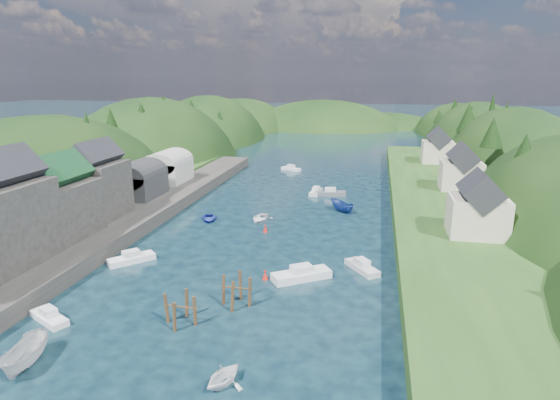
% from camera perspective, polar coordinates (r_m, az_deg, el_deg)
% --- Properties ---
extents(ground, '(600.00, 600.00, 0.00)m').
position_cam_1_polar(ground, '(92.81, 2.76, 1.05)').
color(ground, black).
rests_on(ground, ground).
extents(hillside_left, '(44.00, 245.56, 52.00)m').
position_cam_1_polar(hillside_left, '(131.86, -15.17, 1.14)').
color(hillside_left, black).
rests_on(hillside_left, ground).
extents(hillside_right, '(36.00, 245.56, 48.00)m').
position_cam_1_polar(hillside_right, '(121.85, 26.10, -0.71)').
color(hillside_right, black).
rests_on(hillside_right, ground).
extents(far_hills, '(103.00, 68.00, 44.00)m').
position_cam_1_polar(far_hills, '(215.94, 8.26, 6.00)').
color(far_hills, black).
rests_on(far_hills, ground).
extents(hill_trees, '(91.83, 148.61, 12.79)m').
position_cam_1_polar(hill_trees, '(105.07, 4.44, 8.85)').
color(hill_trees, black).
rests_on(hill_trees, ground).
extents(quay_left, '(12.00, 110.00, 2.00)m').
position_cam_1_polar(quay_left, '(73.30, -20.07, -2.86)').
color(quay_left, '#2D2B28').
rests_on(quay_left, ground).
extents(terrace_left_grass, '(12.00, 110.00, 2.50)m').
position_cam_1_polar(terrace_left_grass, '(77.08, -24.53, -2.27)').
color(terrace_left_grass, '#234719').
rests_on(terrace_left_grass, ground).
extents(quayside_buildings, '(8.00, 35.84, 12.90)m').
position_cam_1_polar(quayside_buildings, '(62.33, -28.62, -1.03)').
color(quayside_buildings, '#2D2B28').
rests_on(quayside_buildings, quay_left).
extents(boat_sheds, '(7.00, 21.00, 7.50)m').
position_cam_1_polar(boat_sheds, '(89.26, -15.11, 3.45)').
color(boat_sheds, '#2D2D30').
rests_on(boat_sheds, quay_left).
extents(terrace_right, '(16.00, 120.00, 2.40)m').
position_cam_1_polar(terrace_right, '(82.53, 19.04, -0.68)').
color(terrace_right, '#234719').
rests_on(terrace_right, ground).
extents(right_bank_cottages, '(9.00, 59.24, 8.41)m').
position_cam_1_polar(right_bank_cottages, '(89.99, 20.56, 3.47)').
color(right_bank_cottages, beige).
rests_on(right_bank_cottages, terrace_right).
extents(piling_cluster_near, '(3.32, 3.09, 3.50)m').
position_cam_1_polar(piling_cluster_near, '(45.21, -12.00, -13.23)').
color(piling_cluster_near, '#382314').
rests_on(piling_cluster_near, ground).
extents(piling_cluster_far, '(3.25, 3.03, 3.75)m').
position_cam_1_polar(piling_cluster_far, '(47.63, -5.32, -11.25)').
color(piling_cluster_far, '#382314').
rests_on(piling_cluster_far, ground).
extents(channel_buoy_near, '(0.70, 0.70, 1.10)m').
position_cam_1_polar(channel_buoy_near, '(53.39, -1.82, -9.16)').
color(channel_buoy_near, red).
rests_on(channel_buoy_near, ground).
extents(channel_buoy_far, '(0.70, 0.70, 1.10)m').
position_cam_1_polar(channel_buoy_far, '(68.79, -1.80, -3.53)').
color(channel_buoy_far, red).
rests_on(channel_buoy_far, ground).
extents(moored_boats, '(32.95, 86.82, 2.22)m').
position_cam_1_polar(moored_boats, '(62.00, -3.61, -5.52)').
color(moored_boats, white).
rests_on(moored_boats, ground).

